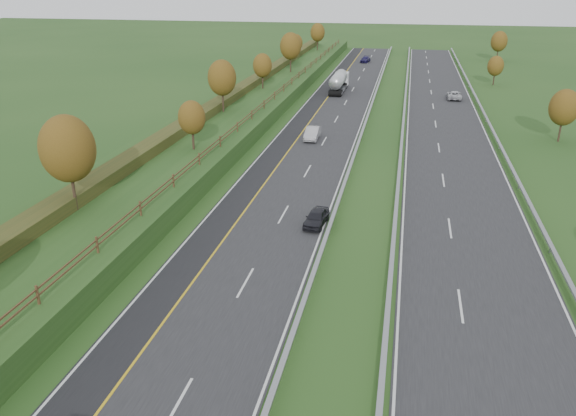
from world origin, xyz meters
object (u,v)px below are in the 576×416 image
(road_tanker, at_px, (339,81))
(car_silver_mid, at_px, (312,133))
(car_dark_near, at_px, (316,217))
(car_oncoming, at_px, (454,95))
(car_small_far, at_px, (365,59))

(road_tanker, distance_m, car_silver_mid, 32.92)
(car_dark_near, bearing_deg, car_oncoming, 81.56)
(road_tanker, height_order, car_oncoming, road_tanker)
(car_dark_near, relative_size, car_silver_mid, 0.83)
(car_silver_mid, bearing_deg, car_dark_near, -80.57)
(road_tanker, height_order, car_silver_mid, road_tanker)
(car_silver_mid, xyz_separation_m, car_small_far, (0.96, 71.32, -0.11))
(car_silver_mid, bearing_deg, car_oncoming, 56.41)
(road_tanker, xyz_separation_m, car_silver_mid, (0.72, -32.89, -1.05))
(car_dark_near, bearing_deg, car_small_far, 98.21)
(road_tanker, xyz_separation_m, car_dark_near, (5.48, -59.16, -1.16))
(car_dark_near, height_order, car_silver_mid, car_silver_mid)
(car_dark_near, xyz_separation_m, car_oncoming, (14.42, 56.09, 0.03))
(car_silver_mid, relative_size, car_oncoming, 0.94)
(road_tanker, bearing_deg, car_small_far, 87.50)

